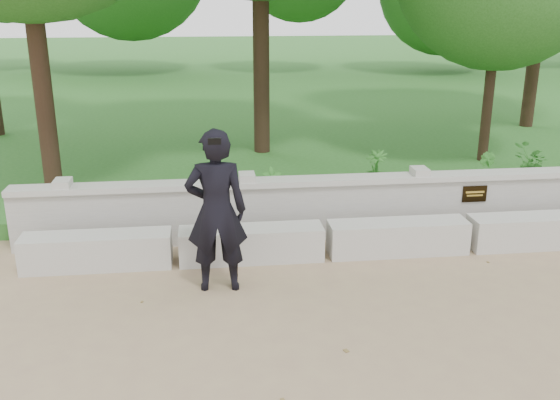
{
  "coord_description": "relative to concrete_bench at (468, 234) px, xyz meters",
  "views": [
    {
      "loc": [
        -3.54,
        -5.77,
        3.36
      ],
      "look_at": [
        -2.7,
        1.25,
        1.04
      ],
      "focal_mm": 40.0,
      "sensor_mm": 36.0,
      "label": 1
    }
  ],
  "objects": [
    {
      "name": "shrub_d",
      "position": [
        -0.73,
        2.21,
        0.35
      ],
      "size": [
        0.48,
        0.48,
        0.65
      ],
      "primitive_type": "imported",
      "rotation": [
        0.0,
        0.0,
        5.63
      ],
      "color": "#317527",
      "rests_on": "lawn"
    },
    {
      "name": "lawn",
      "position": [
        -0.0,
        12.1,
        -0.1
      ],
      "size": [
        40.0,
        22.0,
        0.25
      ],
      "primitive_type": "cube",
      "color": "#255A1D",
      "rests_on": "ground"
    },
    {
      "name": "concrete_bench",
      "position": [
        0.0,
        0.0,
        0.0
      ],
      "size": [
        11.9,
        0.45,
        0.45
      ],
      "color": "#BAB7AF",
      "rests_on": "ground"
    },
    {
      "name": "man_main",
      "position": [
        -3.46,
        -0.8,
        0.76
      ],
      "size": [
        0.72,
        0.65,
        1.96
      ],
      "color": "black",
      "rests_on": "ground"
    },
    {
      "name": "ground",
      "position": [
        -0.0,
        -1.9,
        -0.22
      ],
      "size": [
        80.0,
        80.0,
        0.0
      ],
      "primitive_type": "plane",
      "color": "#97825C",
      "rests_on": "ground"
    },
    {
      "name": "shrub_a",
      "position": [
        -2.56,
        1.4,
        0.34
      ],
      "size": [
        0.38,
        0.31,
        0.63
      ],
      "primitive_type": "imported",
      "rotation": [
        0.0,
        0.0,
        0.28
      ],
      "color": "#317527",
      "rests_on": "lawn"
    },
    {
      "name": "shrub_c",
      "position": [
        2.08,
        2.27,
        0.36
      ],
      "size": [
        0.67,
        0.61,
        0.66
      ],
      "primitive_type": "imported",
      "rotation": [
        0.0,
        0.0,
        3.31
      ],
      "color": "#317527",
      "rests_on": "lawn"
    },
    {
      "name": "shrub_b",
      "position": [
        1.23,
        2.17,
        0.3
      ],
      "size": [
        0.34,
        0.37,
        0.56
      ],
      "primitive_type": "imported",
      "rotation": [
        0.0,
        0.0,
        1.95
      ],
      "color": "#317527",
      "rests_on": "lawn"
    },
    {
      "name": "parapet_wall",
      "position": [
        0.0,
        0.7,
        0.24
      ],
      "size": [
        12.5,
        0.35,
        0.9
      ],
      "color": "#AEACA5",
      "rests_on": "ground"
    }
  ]
}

